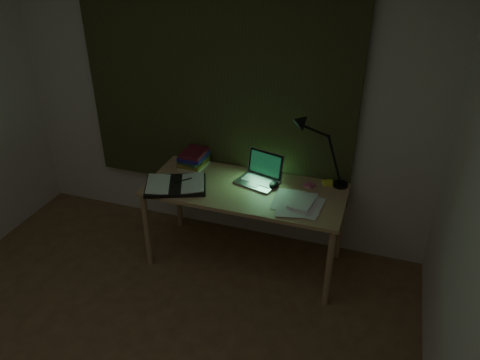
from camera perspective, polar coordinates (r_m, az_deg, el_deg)
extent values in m
cube|color=silver|center=(3.74, -2.73, 10.46)|extent=(3.50, 0.00, 2.50)
cube|color=#2B2F17|center=(3.64, -3.04, 13.23)|extent=(2.20, 0.06, 2.00)
ellipsoid|color=black|center=(3.53, 4.14, -0.56)|extent=(0.07, 0.11, 0.04)
cube|color=yellow|center=(3.64, 10.69, -0.33)|extent=(0.10, 0.10, 0.02)
cube|color=#D75388|center=(3.58, 8.47, -0.62)|extent=(0.09, 0.09, 0.01)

